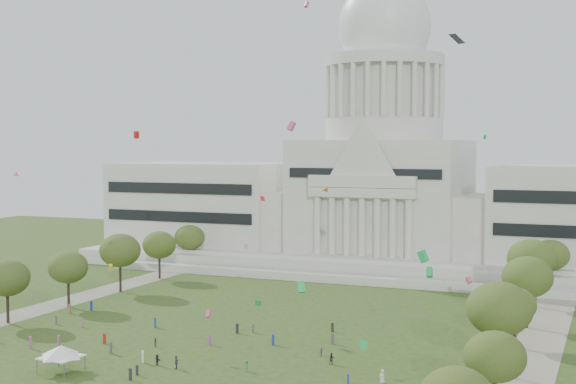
{
  "coord_description": "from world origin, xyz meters",
  "views": [
    {
      "loc": [
        59.38,
        -99.2,
        33.14
      ],
      "look_at": [
        0.0,
        45.0,
        24.0
      ],
      "focal_mm": 50.0,
      "sensor_mm": 36.0,
      "label": 1
    }
  ],
  "objects": [
    {
      "name": "row_tree_r_5",
      "position": [
        43.49,
        70.19,
        9.93
      ],
      "size": [
        9.82,
        9.82,
        13.96
      ],
      "color": "black",
      "rests_on": "ground"
    },
    {
      "name": "capitol",
      "position": [
        0.0,
        113.59,
        22.3
      ],
      "size": [
        160.0,
        64.5,
        91.3
      ],
      "color": "beige",
      "rests_on": "ground"
    },
    {
      "name": "row_tree_r_1",
      "position": [
        46.22,
        -1.75,
        7.66
      ],
      "size": [
        7.58,
        7.58,
        10.78
      ],
      "color": "black",
      "rests_on": "ground"
    },
    {
      "name": "row_tree_l_6",
      "position": [
        -46.87,
        89.14,
        8.27
      ],
      "size": [
        8.19,
        8.19,
        11.64
      ],
      "color": "black",
      "rests_on": "ground"
    },
    {
      "name": "person_0",
      "position": [
        29.76,
        7.17,
        0.99
      ],
      "size": [
        1.16,
        1.08,
        1.99
      ],
      "primitive_type": "imported",
      "rotation": [
        0.0,
        0.0,
        5.65
      ],
      "color": "silver",
      "rests_on": "ground"
    },
    {
      "name": "row_tree_l_4",
      "position": [
        -44.08,
        52.42,
        9.39
      ],
      "size": [
        9.29,
        9.29,
        13.21
      ],
      "color": "black",
      "rests_on": "ground"
    },
    {
      "name": "row_tree_l_2",
      "position": [
        -45.04,
        17.3,
        8.51
      ],
      "size": [
        8.42,
        8.42,
        11.97
      ],
      "color": "black",
      "rests_on": "ground"
    },
    {
      "name": "person_2",
      "position": [
        20.08,
        13.64,
        0.89
      ],
      "size": [
        1.02,
        0.94,
        1.79
      ],
      "primitive_type": "imported",
      "rotation": [
        0.0,
        0.0,
        0.63
      ],
      "color": "#26262B",
      "rests_on": "ground"
    },
    {
      "name": "event_tent",
      "position": [
        -15.19,
        -5.2,
        3.14
      ],
      "size": [
        7.76,
        7.76,
        4.04
      ],
      "color": "#4C4C4C",
      "rests_on": "ground"
    },
    {
      "name": "kite_swarm",
      "position": [
        2.88,
        10.8,
        26.95
      ],
      "size": [
        87.36,
        106.58,
        65.44
      ],
      "color": "green",
      "rests_on": "ground"
    },
    {
      "name": "person_5",
      "position": [
        -4.08,
        3.2,
        0.83
      ],
      "size": [
        1.64,
        1.32,
        1.67
      ],
      "primitive_type": "imported",
      "rotation": [
        0.0,
        0.0,
        2.6
      ],
      "color": "#26262B",
      "rests_on": "ground"
    },
    {
      "name": "row_tree_l_5",
      "position": [
        -45.22,
        71.01,
        8.42
      ],
      "size": [
        8.33,
        8.33,
        11.85
      ],
      "color": "black",
      "rests_on": "ground"
    },
    {
      "name": "path_left",
      "position": [
        -48.0,
        30.0,
        0.02
      ],
      "size": [
        8.0,
        160.0,
        0.04
      ],
      "primitive_type": "cube",
      "color": "gray",
      "rests_on": "ground"
    },
    {
      "name": "ground",
      "position": [
        0.0,
        0.0,
        0.0
      ],
      "size": [
        400.0,
        400.0,
        0.0
      ],
      "primitive_type": "plane",
      "color": "#2F4518",
      "rests_on": "ground"
    },
    {
      "name": "row_tree_l_3",
      "position": [
        -44.09,
        33.92,
        8.21
      ],
      "size": [
        8.12,
        8.12,
        11.55
      ],
      "color": "black",
      "rests_on": "ground"
    },
    {
      "name": "distant_crowd",
      "position": [
        -15.77,
        14.44,
        0.88
      ],
      "size": [
        67.17,
        38.89,
        1.94
      ],
      "color": "#994C8C",
      "rests_on": "ground"
    },
    {
      "name": "path_right",
      "position": [
        48.0,
        30.0,
        0.02
      ],
      "size": [
        8.0,
        160.0,
        0.04
      ],
      "primitive_type": "cube",
      "color": "gray",
      "rests_on": "ground"
    },
    {
      "name": "row_tree_r_4",
      "position": [
        44.76,
        50.04,
        9.29
      ],
      "size": [
        9.19,
        9.19,
        13.06
      ],
      "color": "black",
      "rests_on": "ground"
    },
    {
      "name": "person_3",
      "position": [
        9.77,
        5.33,
        0.85
      ],
      "size": [
        0.98,
        1.24,
        1.7
      ],
      "primitive_type": "imported",
      "rotation": [
        0.0,
        0.0,
        5.15
      ],
      "color": "#33723F",
      "rests_on": "ground"
    },
    {
      "name": "row_tree_r_6",
      "position": [
        45.96,
        88.13,
        8.51
      ],
      "size": [
        8.42,
        8.42,
        11.97
      ],
      "color": "black",
      "rests_on": "ground"
    },
    {
      "name": "person_8",
      "position": [
        -10.33,
        12.8,
        0.72
      ],
      "size": [
        0.81,
        0.66,
        1.43
      ],
      "primitive_type": "imported",
      "rotation": [
        0.0,
        0.0,
        2.75
      ],
      "color": "#4C4C51",
      "rests_on": "ground"
    },
    {
      "name": "row_tree_r_3",
      "position": [
        44.4,
        34.48,
        7.08
      ],
      "size": [
        7.01,
        7.01,
        9.98
      ],
      "color": "black",
      "rests_on": "ground"
    },
    {
      "name": "row_tree_r_2",
      "position": [
        44.17,
        17.44,
        9.66
      ],
      "size": [
        9.55,
        9.55,
        13.58
      ],
      "color": "black",
      "rests_on": "ground"
    },
    {
      "name": "person_10",
      "position": [
        16.98,
        17.5,
        0.69
      ],
      "size": [
        0.64,
        0.9,
        1.39
      ],
      "primitive_type": "imported",
      "rotation": [
        0.0,
        0.0,
        1.31
      ],
      "color": "#994C8C",
      "rests_on": "ground"
    },
    {
      "name": "person_4",
      "position": [
        -0.46,
        2.6,
        1.0
      ],
      "size": [
        0.86,
        1.28,
        2.0
      ],
      "primitive_type": "imported",
      "rotation": [
        0.0,
        0.0,
        4.92
      ],
      "color": "#4C4C51",
      "rests_on": "ground"
    }
  ]
}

